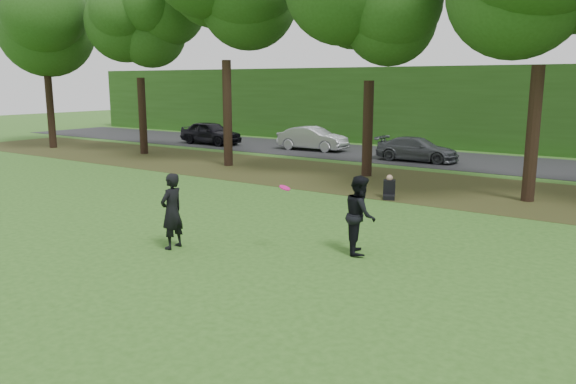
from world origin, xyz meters
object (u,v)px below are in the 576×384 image
object	(u,v)px
frisbee	(285,188)
player_left	(172,211)
player_right	(360,215)
seated_person	(389,189)

from	to	relation	value
frisbee	player_left	bearing A→B (deg)	-153.69
player_left	frisbee	bearing A→B (deg)	113.13
player_left	player_right	world-z (taller)	player_right
player_left	seated_person	xyz separation A→B (m)	(1.87, 8.69, -0.63)
player_right	frisbee	distance (m)	1.92
player_left	seated_person	size ratio (longest dim) A/B	2.27
player_left	frisbee	world-z (taller)	player_left
player_left	frisbee	size ratio (longest dim) A/B	4.95
seated_person	frisbee	bearing A→B (deg)	-108.66
player_left	player_right	distance (m)	4.61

